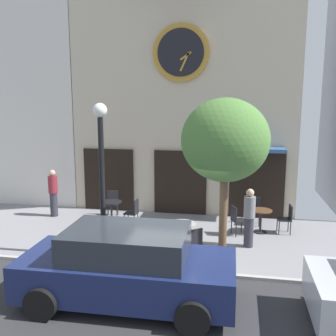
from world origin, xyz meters
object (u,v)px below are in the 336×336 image
object	(u,v)px
pedestrian_grey	(249,217)
pedestrian_maroon	(53,192)
cafe_table_near_door	(182,230)
street_lamp	(102,181)
cafe_chair_by_entrance	(113,201)
cafe_chair_facing_street	(237,218)
parked_car_navy	(127,267)
street_tree	(225,141)
cafe_chair_right_end	(194,242)
cafe_table_center_left	(261,217)
cafe_chair_mid_row	(151,234)
cafe_chair_corner	(133,211)
cafe_chair_left_end	(254,209)
cafe_chair_outer	(287,217)
cafe_table_rightmost	(111,208)

from	to	relation	value
pedestrian_grey	pedestrian_maroon	bearing A→B (deg)	165.95
cafe_table_near_door	pedestrian_maroon	bearing A→B (deg)	155.06
street_lamp	cafe_chair_by_entrance	size ratio (longest dim) A/B	4.44
cafe_chair_facing_street	parked_car_navy	bearing A→B (deg)	-116.09
pedestrian_grey	parked_car_navy	xyz separation A→B (m)	(-2.49, -3.49, -0.10)
cafe_chair_by_entrance	parked_car_navy	bearing A→B (deg)	-68.47
street_lamp	cafe_chair_by_entrance	world-z (taller)	street_lamp
street_tree	cafe_chair_by_entrance	bearing A→B (deg)	140.13
cafe_chair_right_end	pedestrian_grey	xyz separation A→B (m)	(1.40, 1.31, 0.33)
cafe_table_near_door	cafe_chair_facing_street	xyz separation A→B (m)	(1.46, 1.51, -0.04)
cafe_chair_by_entrance	cafe_chair_facing_street	distance (m)	4.51
pedestrian_grey	parked_car_navy	distance (m)	4.28
cafe_chair_by_entrance	cafe_chair_facing_street	bearing A→B (deg)	-15.34
pedestrian_maroon	pedestrian_grey	bearing A→B (deg)	-14.05
cafe_table_center_left	cafe_chair_right_end	world-z (taller)	cafe_chair_right_end
pedestrian_grey	street_lamp	bearing A→B (deg)	-159.86
street_tree	cafe_table_near_door	xyz separation A→B (m)	(-1.12, 0.65, -2.53)
street_lamp	cafe_table_near_door	world-z (taller)	street_lamp
cafe_table_center_left	cafe_chair_mid_row	distance (m)	3.71
cafe_chair_corner	parked_car_navy	xyz separation A→B (m)	(1.15, -4.57, 0.23)
cafe_table_near_door	cafe_chair_left_end	world-z (taller)	cafe_chair_left_end
cafe_table_near_door	street_tree	bearing A→B (deg)	-30.00
pedestrian_maroon	cafe_chair_by_entrance	bearing A→B (deg)	11.33
cafe_table_near_door	cafe_chair_outer	world-z (taller)	cafe_chair_outer
cafe_chair_outer	cafe_chair_corner	bearing A→B (deg)	-177.18
cafe_chair_facing_street	cafe_chair_mid_row	size ratio (longest dim) A/B	1.00
street_lamp	street_tree	distance (m)	3.26
cafe_table_near_door	pedestrian_maroon	world-z (taller)	pedestrian_maroon
street_tree	pedestrian_maroon	distance (m)	7.09
cafe_table_near_door	cafe_chair_left_end	bearing A→B (deg)	52.84
pedestrian_grey	pedestrian_maroon	world-z (taller)	same
cafe_chair_facing_street	cafe_chair_corner	distance (m)	3.30
street_lamp	cafe_chair_outer	xyz separation A→B (m)	(4.94, 2.69, -1.50)
cafe_chair_left_end	cafe_table_near_door	bearing A→B (deg)	-127.16
cafe_chair_by_entrance	pedestrian_maroon	xyz separation A→B (m)	(-2.04, -0.41, 0.33)
street_tree	cafe_chair_outer	xyz separation A→B (m)	(1.86, 2.57, -2.57)
cafe_chair_corner	cafe_chair_right_end	size ratio (longest dim) A/B	1.00
cafe_chair_outer	pedestrian_grey	size ratio (longest dim) A/B	0.54
cafe_table_rightmost	cafe_chair_corner	xyz separation A→B (m)	(0.83, -0.23, 0.01)
cafe_chair_right_end	pedestrian_grey	size ratio (longest dim) A/B	0.54
street_lamp	cafe_chair_by_entrance	distance (m)	3.89
cafe_chair_corner	pedestrian_grey	distance (m)	3.81
cafe_chair_by_entrance	street_tree	bearing A→B (deg)	-39.87
cafe_table_rightmost	cafe_chair_by_entrance	xyz separation A→B (m)	(-0.22, 0.78, 0.01)
street_tree	cafe_chair_mid_row	world-z (taller)	street_tree
street_lamp	cafe_chair_mid_row	world-z (taller)	street_lamp
cafe_chair_outer	cafe_chair_left_end	size ratio (longest dim) A/B	1.00
cafe_table_center_left	pedestrian_maroon	xyz separation A→B (m)	(-7.13, 0.42, 0.36)
cafe_chair_by_entrance	cafe_chair_right_end	xyz separation A→B (m)	(3.29, -3.40, 0.00)
street_lamp	parked_car_navy	xyz separation A→B (m)	(1.27, -2.11, -1.27)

